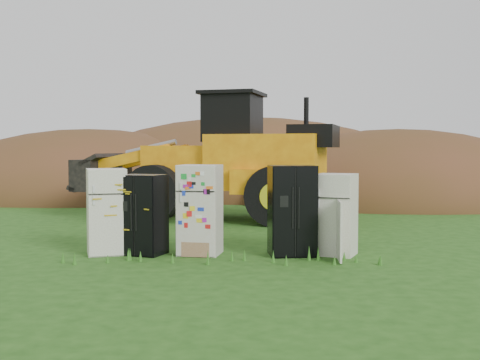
% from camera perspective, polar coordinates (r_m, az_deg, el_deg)
% --- Properties ---
extents(ground, '(120.00, 120.00, 0.00)m').
position_cam_1_polar(ground, '(12.50, -1.75, -7.07)').
color(ground, '#1E4813').
rests_on(ground, ground).
extents(fridge_leftmost, '(0.97, 0.95, 1.77)m').
position_cam_1_polar(fridge_leftmost, '(12.75, -12.53, -2.92)').
color(fridge_leftmost, white).
rests_on(fridge_leftmost, ground).
extents(fridge_black_side, '(1.04, 0.92, 1.65)m').
position_cam_1_polar(fridge_black_side, '(12.57, -9.20, -3.25)').
color(fridge_black_side, black).
rests_on(fridge_black_side, ground).
extents(fridge_sticker, '(0.94, 0.88, 1.85)m').
position_cam_1_polar(fridge_sticker, '(12.44, -3.81, -2.82)').
color(fridge_sticker, silver).
rests_on(fridge_sticker, ground).
extents(fridge_black_right, '(1.00, 0.86, 1.84)m').
position_cam_1_polar(fridge_black_right, '(12.36, 4.96, -2.88)').
color(fridge_black_right, black).
rests_on(fridge_black_right, ground).
extents(fridge_open_door, '(0.97, 0.94, 1.67)m').
position_cam_1_polar(fridge_open_door, '(12.50, 9.11, -3.24)').
color(fridge_open_door, white).
rests_on(fridge_open_door, ground).
extents(wheel_loader, '(8.66, 5.24, 3.91)m').
position_cam_1_polar(wheel_loader, '(18.83, -3.57, 2.30)').
color(wheel_loader, '#FBA610').
rests_on(wheel_loader, ground).
extents(dirt_mound_right, '(13.66, 10.01, 5.98)m').
position_cam_1_polar(dirt_mound_right, '(25.65, 14.66, -1.99)').
color(dirt_mound_right, '#4D3618').
rests_on(dirt_mound_right, ground).
extents(dirt_mound_left, '(14.56, 10.92, 6.16)m').
position_cam_1_polar(dirt_mound_left, '(28.36, -14.06, -1.51)').
color(dirt_mound_left, '#4D3618').
rests_on(dirt_mound_left, ground).
extents(dirt_mound_back, '(18.99, 12.66, 7.43)m').
position_cam_1_polar(dirt_mound_back, '(29.57, 0.71, -1.24)').
color(dirt_mound_back, '#4D3618').
rests_on(dirt_mound_back, ground).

